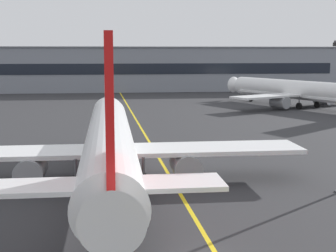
{
  "coord_description": "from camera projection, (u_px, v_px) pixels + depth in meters",
  "views": [
    {
      "loc": [
        -4.78,
        -24.37,
        10.76
      ],
      "look_at": [
        -0.28,
        13.86,
        4.99
      ],
      "focal_mm": 53.53,
      "sensor_mm": 36.0,
      "label": 1
    }
  ],
  "objects": [
    {
      "name": "taxiway_centreline",
      "position": [
        154.0,
        149.0,
        55.55
      ],
      "size": [
        4.93,
        179.95,
        0.01
      ],
      "primitive_type": "cube",
      "rotation": [
        0.0,
        0.0,
        0.03
      ],
      "color": "yellow",
      "rests_on": "ground"
    },
    {
      "name": "airliner_foreground",
      "position": [
        109.0,
        144.0,
        40.28
      ],
      "size": [
        32.02,
        41.41,
        11.65
      ],
      "color": "white",
      "rests_on": "ground"
    },
    {
      "name": "airliner_background",
      "position": [
        302.0,
        91.0,
        95.64
      ],
      "size": [
        29.61,
        37.04,
        11.19
      ],
      "color": "white",
      "rests_on": "ground"
    },
    {
      "name": "safety_cone_by_nose_gear",
      "position": [
        116.0,
        146.0,
        55.73
      ],
      "size": [
        0.44,
        0.44,
        0.55
      ],
      "color": "orange",
      "rests_on": "ground"
    },
    {
      "name": "terminal_building",
      "position": [
        99.0,
        69.0,
        134.9
      ],
      "size": [
        130.38,
        12.4,
        11.93
      ],
      "color": "gray",
      "rests_on": "ground"
    }
  ]
}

